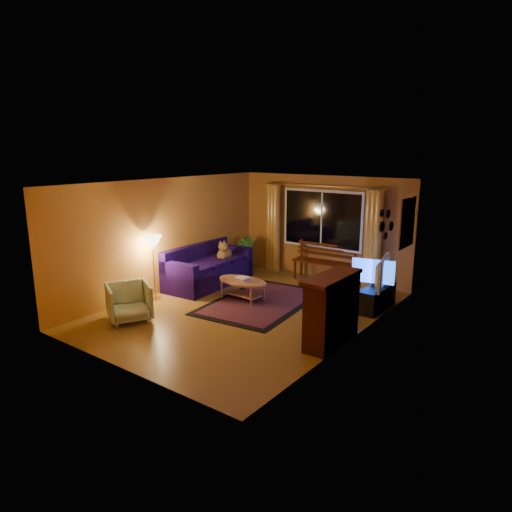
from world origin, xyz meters
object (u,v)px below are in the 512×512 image
Objects in this scene: sofa at (209,265)px; tv_console at (376,298)px; armchair at (129,300)px; coffee_table at (243,290)px; floor_lamp at (154,268)px; bench at (324,272)px.

sofa is 2.06× the size of tv_console.
coffee_table is at bearing 4.84° from armchair.
sofa is at bearing 163.06° from coffee_table.
floor_lamp is 1.22× the size of tv_console.
sofa is at bearing -143.11° from bench.
armchair is 4.77m from tv_console.
floor_lamp reaches higher than sofa.
coffee_table is 2.73m from tv_console.
floor_lamp is at bearing -129.24° from bench.
bench is 2.76m from sofa.
floor_lamp is 1.15× the size of coffee_table.
armchair is at bearing -113.56° from coffee_table.
bench is 1.39× the size of tv_console.
tv_console is at bearing 28.86° from floor_lamp.
coffee_table is at bearing -154.65° from tv_console.
floor_lamp is (-0.56, 1.10, 0.29)m from armchair.
sofa is at bearing 82.67° from floor_lamp.
floor_lamp is at bearing -144.42° from coffee_table.
armchair is 0.66× the size of coffee_table.
sofa is 3.88m from tv_console.
tv_console is (4.00, 2.20, -0.44)m from floor_lamp.
sofa is 1.68× the size of floor_lamp.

